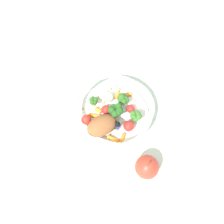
# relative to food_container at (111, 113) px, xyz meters

# --- Properties ---
(ground_plane) EXTENTS (2.40, 2.40, 0.00)m
(ground_plane) POSITION_rel_food_container_xyz_m (-0.02, 0.00, -0.03)
(ground_plane) COLOR silver
(food_container) EXTENTS (0.24, 0.24, 0.07)m
(food_container) POSITION_rel_food_container_xyz_m (0.00, 0.00, 0.00)
(food_container) COLOR white
(food_container) RESTS_ON ground_plane
(loose_apple) EXTENTS (0.07, 0.07, 0.08)m
(loose_apple) POSITION_rel_food_container_xyz_m (0.08, 0.17, -0.00)
(loose_apple) COLOR #BC3828
(loose_apple) RESTS_ON ground_plane
(folded_napkin) EXTENTS (0.18, 0.16, 0.01)m
(folded_napkin) POSITION_rel_food_container_xyz_m (-0.18, -0.13, -0.03)
(folded_napkin) COLOR silver
(folded_napkin) RESTS_ON ground_plane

